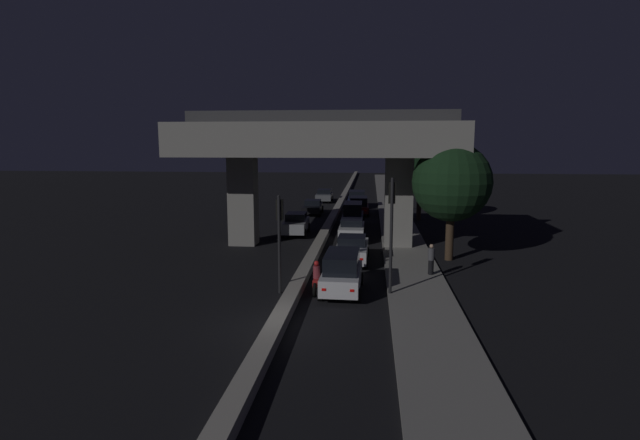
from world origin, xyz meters
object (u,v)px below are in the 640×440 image
car_dark_blue_sixth (357,199)px  car_dark_red_fifth (359,205)px  traffic_light_right_of_median (392,216)px  car_silver_lead_oncoming (296,224)px  traffic_light_left_of_median (280,227)px  car_white_second (352,249)px  car_white_lead (342,272)px  car_white_third (352,229)px  car_black_second_oncoming (313,207)px  car_grey_third_oncoming (324,195)px  motorcycle_red_filtering_near (316,279)px  street_lamp (386,161)px  car_dark_blue_fourth (353,214)px  pedestrian_on_sidewalk (431,259)px

car_dark_blue_sixth → car_dark_red_fifth: bearing=-177.6°
traffic_light_right_of_median → car_silver_lead_oncoming: bearing=113.9°
traffic_light_left_of_median → car_white_second: bearing=63.8°
traffic_light_left_of_median → car_white_lead: bearing=6.5°
traffic_light_left_of_median → car_dark_red_fifth: traffic_light_left_of_median is taller
car_white_third → car_black_second_oncoming: car_white_third is taller
car_black_second_oncoming → car_grey_third_oncoming: size_ratio=1.07×
car_grey_third_oncoming → car_white_third: bearing=9.3°
car_dark_blue_sixth → motorcycle_red_filtering_near: 31.54m
car_white_third → car_white_second: bearing=-177.7°
traffic_light_left_of_median → motorcycle_red_filtering_near: size_ratio=2.34×
car_white_lead → car_dark_blue_sixth: size_ratio=0.97×
traffic_light_left_of_median → street_lamp: 27.80m
car_dark_red_fifth → motorcycle_red_filtering_near: bearing=176.1°
car_dark_red_fifth → car_silver_lead_oncoming: size_ratio=0.93×
street_lamp → car_dark_blue_fourth: (-2.89, -8.08, -4.17)m
street_lamp → car_black_second_oncoming: 8.45m
street_lamp → pedestrian_on_sidewalk: 24.20m
car_dark_blue_sixth → car_grey_third_oncoming: bearing=39.2°
car_dark_red_fifth → traffic_light_left_of_median: bearing=172.4°
car_dark_blue_sixth → traffic_light_right_of_median: bearing=-176.7°
traffic_light_right_of_median → car_white_second: (-1.96, 6.27, -2.86)m
traffic_light_left_of_median → car_white_second: (3.08, 6.27, -2.31)m
car_dark_blue_fourth → car_grey_third_oncoming: size_ratio=1.05×
car_dark_red_fifth → car_black_second_oncoming: (-4.46, -0.16, -0.21)m
car_white_third → car_dark_blue_fourth: car_dark_blue_fourth is taller
car_white_third → car_silver_lead_oncoming: car_silver_lead_oncoming is taller
car_dark_blue_fourth → car_dark_blue_sixth: size_ratio=1.00×
car_dark_blue_fourth → car_dark_blue_sixth: bearing=0.1°
traffic_light_left_of_median → motorcycle_red_filtering_near: bearing=3.1°
car_grey_third_oncoming → motorcycle_red_filtering_near: (3.02, -36.23, -0.12)m
traffic_light_right_of_median → car_dark_blue_sixth: size_ratio=1.23×
car_white_lead → car_dark_blue_fourth: size_ratio=0.96×
traffic_light_left_of_median → street_lamp: size_ratio=0.51×
traffic_light_left_of_median → car_silver_lead_oncoming: size_ratio=1.04×
car_dark_blue_fourth → car_white_lead: bearing=-179.5°
car_white_lead → pedestrian_on_sidewalk: car_white_lead is taller
traffic_light_right_of_median → motorcycle_red_filtering_near: 4.51m
car_white_second → car_dark_blue_fourth: car_dark_blue_fourth is taller
car_white_lead → car_dark_blue_fourth: bearing=1.8°
car_dark_red_fifth → car_dark_blue_sixth: 5.71m
car_dark_blue_fourth → car_silver_lead_oncoming: bearing=136.6°
traffic_light_left_of_median → pedestrian_on_sidewalk: traffic_light_left_of_median is taller
car_dark_red_fifth → street_lamp: bearing=-65.3°
traffic_light_right_of_median → car_grey_third_oncoming: (-6.38, 36.33, -2.89)m
car_grey_third_oncoming → car_dark_blue_fourth: bearing=12.3°
traffic_light_right_of_median → car_white_lead: (-2.20, 0.33, -2.67)m
traffic_light_left_of_median → car_white_third: size_ratio=1.05×
car_dark_blue_fourth → motorcycle_red_filtering_near: 19.01m
car_grey_third_oncoming → motorcycle_red_filtering_near: size_ratio=2.15×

